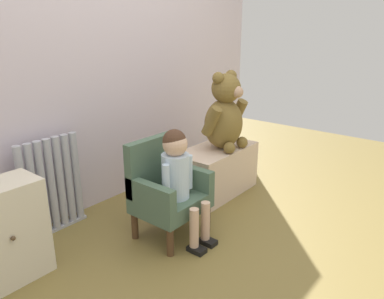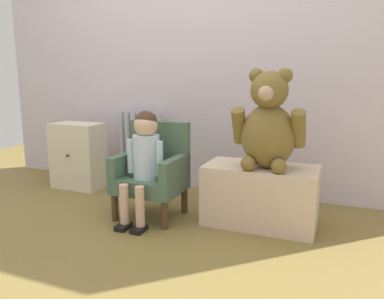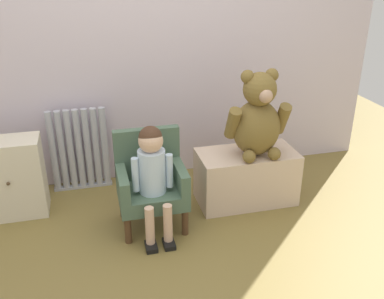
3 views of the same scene
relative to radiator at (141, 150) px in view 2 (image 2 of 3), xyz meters
name	(u,v)px [view 2 (image 2 of 3)]	position (x,y,z in m)	size (l,w,h in m)	color
ground_plane	(121,242)	(0.47, -1.05, -0.31)	(6.00, 6.00, 0.00)	olive
back_wall	(197,41)	(0.47, 0.12, 0.89)	(3.80, 0.05, 2.40)	silver
radiator	(141,150)	(0.00, 0.00, 0.00)	(0.43, 0.05, 0.63)	#A9ABB6
small_dresser	(78,156)	(-0.45, -0.26, -0.04)	(0.42, 0.27, 0.55)	beige
child_armchair	(153,171)	(0.44, -0.59, 0.00)	(0.42, 0.37, 0.63)	#48614C
child_figure	(145,151)	(0.44, -0.70, 0.15)	(0.25, 0.35, 0.71)	silver
low_bench	(260,195)	(1.14, -0.48, -0.12)	(0.69, 0.35, 0.38)	beige
large_teddy_bear	(268,125)	(1.18, -0.52, 0.33)	(0.43, 0.30, 0.59)	brown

